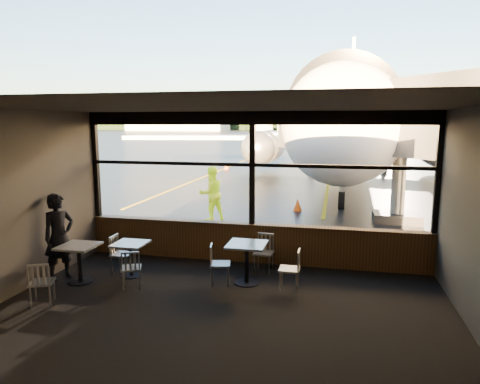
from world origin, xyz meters
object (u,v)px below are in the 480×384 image
(cafe_table_left, at_px, (79,264))
(cone_wing, at_px, (226,166))
(cafe_table_near, at_px, (247,264))
(ground_crew, at_px, (211,194))
(chair_near_n, at_px, (264,253))
(cone_nose, at_px, (298,205))
(cafe_table_mid, at_px, (131,260))
(chair_near_e, at_px, (289,270))
(passenger, at_px, (59,237))
(chair_left_s, at_px, (42,283))
(chair_mid_w, at_px, (122,255))
(chair_mid_s, at_px, (131,268))
(airliner, at_px, (350,83))
(jet_bridge, at_px, (390,149))
(chair_near_w, at_px, (220,264))

(cafe_table_left, height_order, cone_wing, cafe_table_left)
(cafe_table_near, relative_size, ground_crew, 0.46)
(chair_near_n, xyz_separation_m, cone_nose, (0.14, 6.89, -0.20))
(cafe_table_mid, height_order, chair_near_n, chair_near_n)
(cafe_table_left, xyz_separation_m, chair_near_e, (4.23, 0.55, 0.01))
(passenger, height_order, cone_wing, passenger)
(passenger, xyz_separation_m, cone_wing, (-2.08, 22.00, -0.66))
(chair_left_s, height_order, cone_nose, chair_left_s)
(passenger, bearing_deg, chair_mid_w, -36.59)
(chair_mid_s, bearing_deg, chair_left_s, -160.88)
(chair_near_n, relative_size, chair_mid_w, 0.99)
(chair_mid_s, relative_size, chair_mid_w, 0.93)
(chair_near_e, bearing_deg, chair_mid_w, 88.12)
(cafe_table_left, height_order, ground_crew, ground_crew)
(chair_mid_w, bearing_deg, airliner, 166.19)
(cafe_table_mid, xyz_separation_m, chair_near_n, (2.71, 0.88, 0.05))
(chair_near_n, height_order, chair_mid_w, chair_mid_w)
(chair_left_s, bearing_deg, chair_near_e, -1.66)
(cafe_table_near, height_order, chair_near_n, same)
(cafe_table_near, height_order, cone_wing, cafe_table_near)
(cafe_table_left, distance_m, chair_near_e, 4.26)
(jet_bridge, relative_size, passenger, 6.07)
(chair_near_e, relative_size, chair_near_w, 0.99)
(cafe_table_near, distance_m, cone_wing, 22.23)
(chair_mid_w, bearing_deg, ground_crew, 175.81)
(chair_mid_s, xyz_separation_m, chair_mid_w, (-0.56, 0.70, 0.03))
(chair_near_w, distance_m, cone_wing, 22.25)
(cafe_table_mid, distance_m, chair_near_e, 3.37)
(airliner, relative_size, ground_crew, 21.07)
(airliner, distance_m, chair_left_s, 24.39)
(chair_near_e, distance_m, cone_wing, 22.61)
(chair_mid_s, bearing_deg, chair_near_n, 8.05)
(cafe_table_left, height_order, chair_left_s, chair_left_s)
(chair_left_s, bearing_deg, cone_nose, 45.39)
(ground_crew, bearing_deg, chair_left_s, 39.29)
(chair_mid_w, xyz_separation_m, chair_left_s, (-0.62, -1.79, -0.01))
(ground_crew, xyz_separation_m, cone_nose, (2.71, 2.21, -0.69))
(chair_left_s, relative_size, cone_wing, 1.68)
(airliner, xyz_separation_m, chair_near_n, (-2.23, -20.47, -5.44))
(passenger, bearing_deg, jet_bridge, -17.57)
(jet_bridge, xyz_separation_m, passenger, (-7.30, -7.45, -1.50))
(ground_crew, bearing_deg, cafe_table_near, 70.66)
(jet_bridge, distance_m, passenger, 10.54)
(chair_near_e, bearing_deg, airliner, -4.16)
(chair_mid_w, relative_size, cone_wing, 1.74)
(airliner, xyz_separation_m, passenger, (-6.31, -21.81, -4.96))
(chair_mid_s, bearing_deg, chair_near_e, -12.90)
(cafe_table_left, bearing_deg, chair_near_w, 10.78)
(cone_nose, bearing_deg, chair_mid_s, -106.88)
(cafe_table_near, bearing_deg, chair_mid_s, -161.98)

